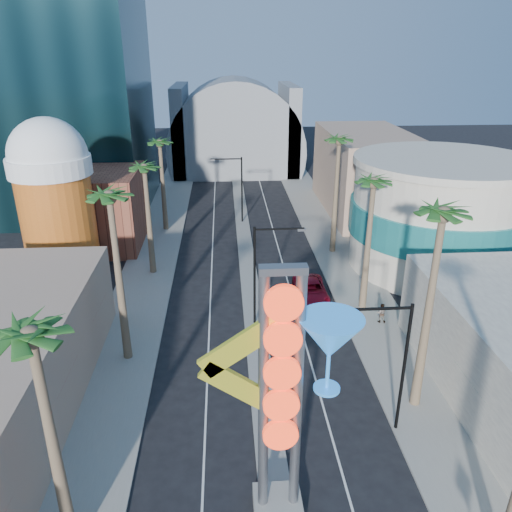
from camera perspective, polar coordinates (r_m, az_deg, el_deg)
The scene contains 21 objects.
sidewalk_west at distance 52.91m, azimuth -11.52°, elevation 0.43°, with size 5.00×100.00×0.15m, color gray.
sidewalk_east at distance 53.65m, azimuth 9.00°, elevation 0.94°, with size 5.00×100.00×0.15m, color gray.
median at distance 55.22m, azimuth -1.33°, elevation 1.88°, with size 1.60×84.00×0.15m, color gray.
brick_filler_west at distance 55.65m, azimuth -18.13°, elevation 5.17°, with size 10.00×10.00×8.00m, color brown.
filler_east at distance 65.79m, azimuth 12.48°, elevation 9.32°, with size 10.00×20.00×10.00m, color tan.
beer_mug at distance 47.53m, azimuth -22.05°, elevation 6.53°, with size 7.00×7.00×14.50m.
turquoise_building at distance 50.09m, azimuth 20.15°, elevation 4.48°, with size 16.60×16.60×10.60m.
canopy at distance 86.91m, azimuth -2.37°, elevation 12.61°, with size 22.00×16.00×22.00m.
neon_sign at distance 20.95m, azimuth 5.14°, elevation -14.32°, with size 6.53×2.60×12.55m.
streetlight_0 at distance 36.81m, azimuth 0.68°, elevation -1.21°, with size 3.79×0.25×8.00m.
streetlight_1 at distance 59.43m, azimuth -2.16°, elevation 8.28°, with size 3.79×0.25×8.00m.
streetlight_2 at distance 27.71m, azimuth 15.77°, elevation -11.12°, with size 3.45×0.25×8.00m.
palm_0 at distance 19.70m, azimuth -24.07°, elevation -9.92°, with size 2.40×2.40×11.70m.
palm_1 at distance 31.62m, azimuth -16.28°, elevation 5.25°, with size 2.40×2.40×12.70m.
palm_2 at distance 45.24m, azimuth -12.59°, elevation 9.05°, with size 2.40×2.40×11.20m.
palm_3 at distance 56.87m, azimuth -10.90°, elevation 11.98°, with size 2.40×2.40×11.20m.
palm_5 at distance 27.37m, azimuth 20.40°, elevation 2.97°, with size 2.40×2.40×13.20m.
palm_6 at distance 38.49m, azimuth 13.24°, elevation 7.27°, with size 2.40×2.40×11.70m.
palm_7 at distance 49.59m, azimuth 9.45°, elevation 12.08°, with size 2.40×2.40×12.70m.
red_pickup at distance 42.56m, azimuth 6.28°, elevation -3.93°, with size 2.62×5.69×1.58m, color maroon.
pedestrian_b at distance 39.82m, azimuth 14.12°, elevation -6.32°, with size 0.76×0.59×1.57m, color gray.
Camera 1 is at (-2.08, -13.46, 19.98)m, focal length 35.00 mm.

